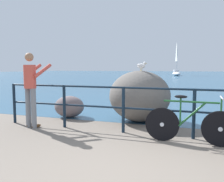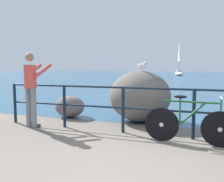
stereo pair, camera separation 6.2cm
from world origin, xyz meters
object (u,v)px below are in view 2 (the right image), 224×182
Objects in this scene: breakwater_boulder_main at (140,96)px; seagull at (142,65)px; bicycle at (198,120)px; person_at_railing at (31,86)px; breakwater_boulder_left at (70,106)px; sailboat at (179,72)px.

breakwater_boulder_main is 0.82m from seagull.
seagull reaches higher than bicycle.
breakwater_boulder_left is at bearing 2.96° from person_at_railing.
breakwater_boulder_main is at bearing 153.91° from seagull.
person_at_railing reaches higher than seagull.
sailboat reaches higher than seagull.
bicycle is 1.95× the size of breakwater_boulder_left.
bicycle is 3.79m from person_at_railing.
breakwater_boulder_main is 0.26× the size of sailboat.
sailboat is at bearing 88.90° from breakwater_boulder_left.
breakwater_boulder_main is at bearing -9.90° from sailboat.
breakwater_boulder_left is at bearing 159.12° from bicycle.
bicycle is 0.28× the size of sailboat.
sailboat is (0.99, 39.45, -0.28)m from person_at_railing.
sailboat reaches higher than bicycle.
sailboat reaches higher than breakwater_boulder_left.
seagull is at bearing 2.04° from breakwater_boulder_left.
seagull is (-1.40, 1.51, 1.03)m from bicycle.
person_at_railing is 2.77m from breakwater_boulder_main.
bicycle is 1.04× the size of breakwater_boulder_main.
person_at_railing is 1.54m from breakwater_boulder_left.
breakwater_boulder_main reaches higher than bicycle.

